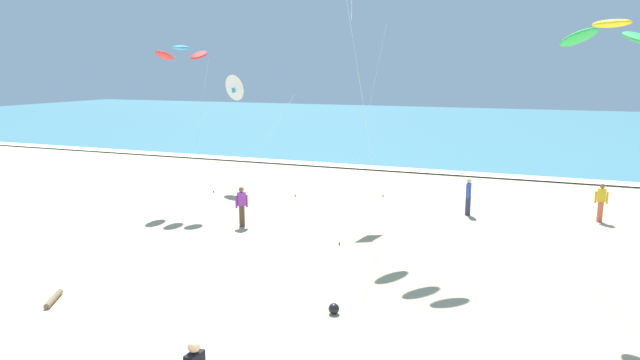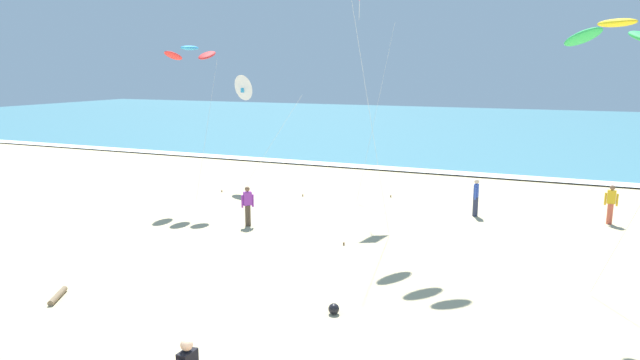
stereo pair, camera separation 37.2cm
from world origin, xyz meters
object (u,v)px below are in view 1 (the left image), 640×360
Objects in this scene: bystander_blue_top at (468,196)px; bystander_purple_top at (242,206)px; driftwood_log at (54,299)px; beach_ball at (334,309)px; kite_arc_cobalt_far at (181,53)px; bystander_yellow_top at (601,202)px; kite_arc_golden_distant at (611,34)px; kite_delta_ivory_mid at (235,88)px.

bystander_purple_top is at bearing -147.85° from bystander_blue_top.
bystander_blue_top is 16.23m from driftwood_log.
kite_arc_cobalt_far is at bearing 139.66° from beach_ball.
bystander_blue_top is (8.07, 5.07, 0.00)m from bystander_purple_top.
bystander_purple_top reaches higher than driftwood_log.
bystander_yellow_top is at bearing 24.15° from bystander_purple_top.
bystander_blue_top is at bearing 11.58° from kite_arc_cobalt_far.
bystander_purple_top reaches higher than beach_ball.
kite_arc_cobalt_far is 4.48× the size of bystander_purple_top.
kite_arc_golden_distant is 4.61× the size of bystander_purple_top.
kite_delta_ivory_mid is 17.87m from bystander_yellow_top.
bystander_purple_top is at bearing 134.34° from beach_ball.
kite_arc_cobalt_far is 25.47× the size of beach_ball.
beach_ball is (-1.90, -11.39, -0.67)m from bystander_blue_top.
bystander_purple_top is 9.53m from bystander_blue_top.
kite_arc_golden_distant is 10.57m from bystander_blue_top.
kite_arc_golden_distant is at bearing -61.09° from bystander_blue_top.
kite_arc_cobalt_far is 7.78m from bystander_purple_top.
kite_arc_golden_distant is (16.48, -4.98, 0.18)m from kite_arc_cobalt_far.
driftwood_log is (-13.28, -5.89, -6.91)m from kite_arc_golden_distant.
bystander_blue_top reaches higher than beach_ball.
bystander_blue_top is 5.68× the size of beach_ball.
beach_ball is (-7.03, -12.23, -0.67)m from bystander_yellow_top.
bystander_blue_top is at bearing 32.15° from bystander_purple_top.
beach_ball is (10.43, -8.86, -6.66)m from kite_arc_cobalt_far.
driftwood_log is (-14.27, -14.24, -0.74)m from bystander_yellow_top.
kite_arc_golden_distant is (16.32, -9.34, 1.83)m from kite_delta_ivory_mid.
bystander_yellow_top is 1.00× the size of bystander_purple_top.
kite_delta_ivory_mid is 18.89m from kite_arc_golden_distant.
kite_delta_ivory_mid is 17.48m from beach_ball.
bystander_yellow_top is 14.12m from beach_ball.
driftwood_log is at bearing -124.29° from bystander_blue_top.
kite_arc_cobalt_far is 18.76m from bystander_yellow_top.
kite_delta_ivory_mid reaches higher than bystander_yellow_top.
kite_delta_ivory_mid is at bearing 101.26° from driftwood_log.
kite_arc_cobalt_far is 13.94m from bystander_blue_top.
kite_arc_golden_distant is 16.09m from driftwood_log.
kite_arc_cobalt_far is at bearing -168.42° from bystander_blue_top.
kite_delta_ivory_mid is 9.13m from bystander_purple_top.
kite_arc_golden_distant reaches higher than kite_arc_cobalt_far.
kite_delta_ivory_mid is at bearing 87.90° from kite_arc_cobalt_far.
beach_ball is at bearing -99.46° from bystander_blue_top.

